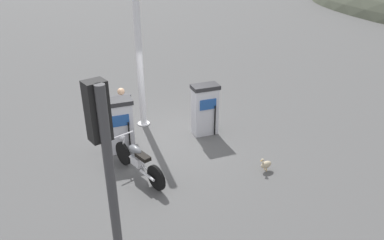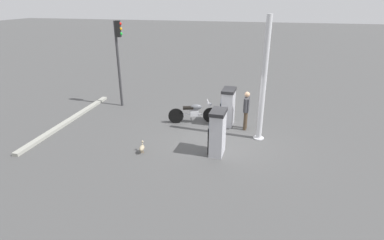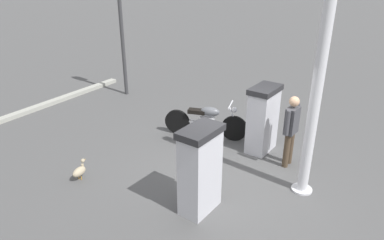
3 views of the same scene
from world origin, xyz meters
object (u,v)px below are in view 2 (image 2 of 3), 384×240
object	(u,v)px
attendant_person	(246,108)
fuel_pump_near	(228,107)
fuel_pump_far	(218,132)
wandering_duck	(142,148)
canopy_support_pole	(264,83)
roadside_traffic_light	(119,50)
motorcycle_near_pump	(194,113)

from	to	relation	value
attendant_person	fuel_pump_near	bearing A→B (deg)	-22.15
fuel_pump_far	wandering_duck	bearing A→B (deg)	12.78
canopy_support_pole	fuel_pump_near	bearing A→B (deg)	-38.71
fuel_pump_near	wandering_duck	xyz separation A→B (m)	(2.54, 3.25, -0.60)
roadside_traffic_light	canopy_support_pole	bearing A→B (deg)	161.51
fuel_pump_far	canopy_support_pole	world-z (taller)	canopy_support_pole
attendant_person	wandering_duck	bearing A→B (deg)	41.57
fuel_pump_near	attendant_person	xyz separation A→B (m)	(-0.77, 0.31, 0.11)
motorcycle_near_pump	fuel_pump_far	bearing A→B (deg)	119.50
roadside_traffic_light	canopy_support_pole	distance (m)	7.13
roadside_traffic_light	attendant_person	bearing A→B (deg)	166.47
fuel_pump_far	motorcycle_near_pump	distance (m)	2.94
fuel_pump_near	canopy_support_pole	bearing A→B (deg)	141.29
fuel_pump_near	roadside_traffic_light	distance (m)	5.85
fuel_pump_far	roadside_traffic_light	bearing A→B (deg)	-35.50
fuel_pump_far	roadside_traffic_light	xyz separation A→B (m)	(5.38, -3.84, 1.94)
motorcycle_near_pump	attendant_person	distance (m)	2.26
attendant_person	wandering_duck	xyz separation A→B (m)	(3.31, 2.94, -0.71)
motorcycle_near_pump	canopy_support_pole	size ratio (longest dim) A/B	0.45
canopy_support_pole	wandering_duck	bearing A→B (deg)	29.06
fuel_pump_near	wandering_duck	bearing A→B (deg)	51.96
fuel_pump_near	canopy_support_pole	xyz separation A→B (m)	(-1.35, 1.08, 1.39)
wandering_duck	roadside_traffic_light	size ratio (longest dim) A/B	0.10
fuel_pump_far	attendant_person	size ratio (longest dim) A/B	1.01
motorcycle_near_pump	attendant_person	bearing A→B (deg)	175.40
fuel_pump_far	fuel_pump_near	bearing A→B (deg)	-90.00
fuel_pump_near	canopy_support_pole	world-z (taller)	canopy_support_pole
roadside_traffic_light	fuel_pump_far	bearing A→B (deg)	144.50
attendant_person	wandering_duck	distance (m)	4.48
wandering_duck	canopy_support_pole	bearing A→B (deg)	-150.94
fuel_pump_near	motorcycle_near_pump	bearing A→B (deg)	5.39
wandering_duck	fuel_pump_near	bearing A→B (deg)	-128.04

